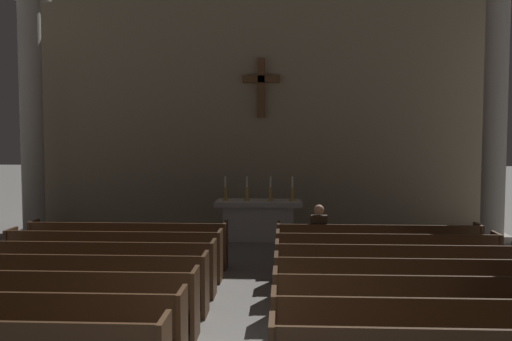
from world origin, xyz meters
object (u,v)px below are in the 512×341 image
(candlestick_outer_left, at_px, (225,193))
(candlestick_inner_right, at_px, (271,193))
(pew_left_row_4, at_px, (76,283))
(pew_left_row_6, at_px, (114,255))
(candlestick_outer_right, at_px, (292,193))
(lone_worshipper, at_px, (319,235))
(pew_left_row_5, at_px, (97,267))
(pew_right_row_3, at_px, (426,308))
(column_right_third, at_px, (495,120))
(candlestick_inner_left, at_px, (247,193))
(pew_right_row_4, at_px, (410,287))
(pew_right_row_5, at_px, (397,271))
(column_left_third, at_px, (32,120))
(pew_left_row_7, at_px, (129,244))
(altar, at_px, (259,219))
(pew_right_row_6, at_px, (386,258))
(pew_left_row_3, at_px, (50,302))
(pew_right_row_7, at_px, (377,247))
(pew_left_row_2, at_px, (16,327))
(pew_right_row_2, at_px, (447,335))

(candlestick_outer_left, bearing_deg, candlestick_inner_right, 0.00)
(pew_left_row_4, height_order, pew_left_row_6, same)
(candlestick_outer_right, xyz_separation_m, lone_worshipper, (0.49, -3.07, -0.51))
(pew_left_row_5, xyz_separation_m, candlestick_outer_right, (3.35, 5.08, 0.72))
(candlestick_outer_left, bearing_deg, pew_left_row_5, -108.03)
(pew_right_row_3, xyz_separation_m, column_right_third, (3.32, 7.04, 2.57))
(candlestick_inner_left, bearing_deg, candlestick_outer_left, 180.00)
(pew_right_row_4, bearing_deg, pew_right_row_5, 90.00)
(candlestick_inner_left, bearing_deg, column_left_third, -179.89)
(pew_left_row_7, distance_m, altar, 3.99)
(altar, bearing_deg, pew_left_row_5, -116.23)
(pew_left_row_6, relative_size, lone_worshipper, 3.03)
(altar, relative_size, candlestick_outer_right, 3.59)
(altar, bearing_deg, column_left_third, -179.90)
(pew_left_row_5, relative_size, pew_right_row_4, 1.00)
(candlestick_outer_right, bearing_deg, pew_right_row_4, -74.76)
(pew_left_row_4, distance_m, pew_right_row_6, 5.38)
(candlestick_outer_left, xyz_separation_m, candlestick_outer_right, (1.70, 0.00, 0.00))
(column_left_third, bearing_deg, candlestick_outer_right, 0.09)
(pew_left_row_3, bearing_deg, pew_right_row_7, 38.24)
(pew_left_row_2, bearing_deg, candlestick_inner_right, 70.78)
(pew_right_row_4, bearing_deg, candlestick_inner_left, 114.80)
(pew_left_row_7, distance_m, pew_right_row_4, 5.82)
(pew_right_row_4, height_order, candlestick_outer_right, candlestick_outer_right)
(pew_right_row_3, bearing_deg, altar, 109.54)
(pew_left_row_2, relative_size, pew_right_row_2, 1.00)
(candlestick_inner_left, bearing_deg, pew_right_row_2, -70.78)
(pew_left_row_2, height_order, pew_right_row_2, same)
(pew_left_row_3, height_order, pew_right_row_3, same)
(pew_left_row_7, relative_size, lone_worshipper, 3.03)
(pew_left_row_2, distance_m, column_left_third, 9.06)
(pew_right_row_6, distance_m, candlestick_outer_left, 5.34)
(pew_left_row_5, height_order, candlestick_inner_right, candlestick_inner_right)
(pew_right_row_2, bearing_deg, pew_right_row_4, 90.00)
(column_left_third, relative_size, altar, 2.85)
(pew_left_row_4, height_order, pew_left_row_7, same)
(pew_right_row_5, xyz_separation_m, lone_worshipper, (-1.17, 2.01, 0.22))
(pew_left_row_6, height_order, pew_right_row_5, same)
(pew_left_row_2, xyz_separation_m, pew_left_row_3, (0.00, 0.99, 0.00))
(pew_left_row_5, distance_m, lone_worshipper, 4.34)
(pew_left_row_7, bearing_deg, pew_right_row_6, -11.15)
(pew_left_row_3, height_order, pew_left_row_5, same)
(pew_right_row_7, height_order, lone_worshipper, lone_worshipper)
(lone_worshipper, bearing_deg, pew_left_row_6, -165.05)
(column_left_third, bearing_deg, pew_right_row_3, -40.21)
(pew_left_row_4, relative_size, lone_worshipper, 3.03)
(pew_left_row_6, height_order, altar, altar)
(pew_right_row_7, height_order, altar, altar)
(pew_left_row_2, bearing_deg, altar, 72.71)
(pew_right_row_6, bearing_deg, candlestick_inner_left, 124.40)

